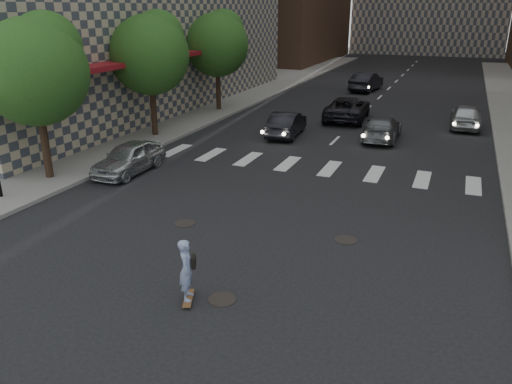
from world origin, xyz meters
TOP-DOWN VIEW (x-y plane):
  - ground at (0.00, 0.00)m, footprint 160.00×160.00m
  - sidewalk_left at (-14.50, 20.00)m, footprint 13.00×80.00m
  - tree_a at (-9.45, 3.14)m, footprint 4.20×4.20m
  - tree_b at (-9.45, 11.14)m, footprint 4.20×4.20m
  - tree_c at (-9.45, 19.14)m, footprint 4.20×4.20m
  - manhole_a at (1.20, -2.50)m, footprint 0.70×0.70m
  - manhole_b at (-2.00, 1.20)m, footprint 0.70×0.70m
  - manhole_c at (3.30, 2.00)m, footprint 0.70×0.70m
  - skateboarder at (0.46, -2.87)m, footprint 0.57×0.86m
  - silver_sedan at (-7.00, 5.13)m, footprint 1.60×3.97m
  - traffic_car_a at (-2.81, 14.06)m, footprint 1.78×4.25m
  - traffic_car_b at (2.28, 15.27)m, footprint 1.91×4.47m
  - traffic_car_c at (-0.58, 19.53)m, footprint 2.80×5.46m
  - traffic_car_d at (6.50, 20.00)m, footprint 1.82×4.34m
  - traffic_car_e at (-1.66, 31.85)m, footprint 2.23×4.97m

SIDE VIEW (x-z plane):
  - ground at x=0.00m, z-range 0.00..0.00m
  - manhole_a at x=1.20m, z-range 0.00..0.02m
  - manhole_b at x=-2.00m, z-range 0.00..0.02m
  - manhole_c at x=3.30m, z-range 0.00..0.02m
  - sidewalk_left at x=-14.50m, z-range 0.00..0.15m
  - traffic_car_b at x=2.28m, z-range 0.00..1.29m
  - silver_sedan at x=-7.00m, z-range 0.00..1.35m
  - traffic_car_a at x=-2.81m, z-range 0.00..1.36m
  - traffic_car_d at x=6.50m, z-range 0.00..1.47m
  - traffic_car_c at x=-0.58m, z-range 0.00..1.48m
  - traffic_car_e at x=-1.66m, z-range 0.00..1.58m
  - skateboarder at x=0.46m, z-range 0.04..1.71m
  - tree_a at x=-9.45m, z-range 1.35..7.95m
  - tree_b at x=-9.45m, z-range 1.35..7.95m
  - tree_c at x=-9.45m, z-range 1.35..7.95m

